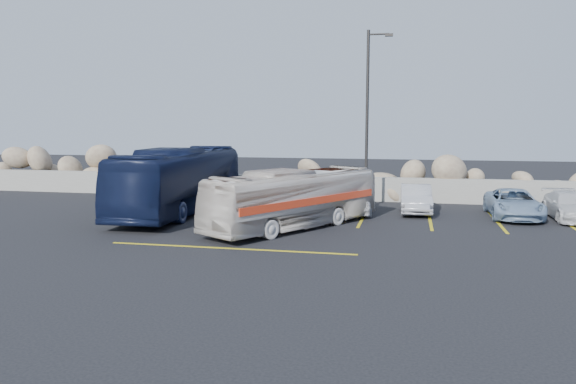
% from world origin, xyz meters
% --- Properties ---
extents(ground, '(90.00, 90.00, 0.00)m').
position_xyz_m(ground, '(0.00, 0.00, 0.00)').
color(ground, black).
rests_on(ground, ground).
extents(seawall, '(60.00, 0.40, 1.20)m').
position_xyz_m(seawall, '(0.00, 12.00, 0.60)').
color(seawall, gray).
rests_on(seawall, ground).
extents(riprap_pile, '(54.00, 2.80, 2.60)m').
position_xyz_m(riprap_pile, '(0.00, 13.20, 1.30)').
color(riprap_pile, '#967C62').
rests_on(riprap_pile, ground).
extents(parking_lines, '(18.16, 9.36, 0.01)m').
position_xyz_m(parking_lines, '(4.64, 5.57, 0.01)').
color(parking_lines, gold).
rests_on(parking_lines, ground).
extents(lamppost, '(1.14, 0.18, 8.00)m').
position_xyz_m(lamppost, '(2.56, 9.50, 4.30)').
color(lamppost, '#2A2826').
rests_on(lamppost, ground).
extents(vintage_bus, '(5.66, 7.74, 2.20)m').
position_xyz_m(vintage_bus, '(0.28, 4.02, 1.10)').
color(vintage_bus, beige).
rests_on(vintage_bus, ground).
extents(tour_coach, '(2.61, 10.22, 2.83)m').
position_xyz_m(tour_coach, '(-5.36, 6.61, 1.42)').
color(tour_coach, '#0F1735').
rests_on(tour_coach, ground).
extents(car_a, '(2.17, 4.47, 1.47)m').
position_xyz_m(car_a, '(1.95, 8.24, 0.73)').
color(car_a, silver).
rests_on(car_a, ground).
extents(car_b, '(1.39, 3.71, 1.21)m').
position_xyz_m(car_b, '(4.74, 8.71, 0.61)').
color(car_b, silver).
rests_on(car_b, ground).
extents(car_c, '(1.67, 3.90, 1.12)m').
position_xyz_m(car_c, '(10.85, 8.18, 0.56)').
color(car_c, silver).
rests_on(car_c, ground).
extents(car_d, '(1.98, 4.24, 1.18)m').
position_xyz_m(car_d, '(8.69, 8.20, 0.59)').
color(car_d, '#839EBA').
rests_on(car_d, ground).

